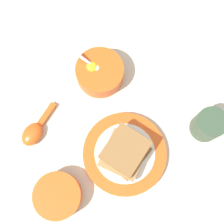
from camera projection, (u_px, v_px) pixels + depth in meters
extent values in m
plane|color=beige|center=(131.00, 163.00, 0.83)|extent=(3.00, 3.00, 0.00)
cylinder|color=#DB5119|center=(100.00, 73.00, 0.87)|extent=(0.13, 0.13, 0.05)
cylinder|color=white|center=(100.00, 72.00, 0.86)|extent=(0.11, 0.11, 0.02)
ellipsoid|color=yellow|center=(92.00, 67.00, 0.85)|extent=(0.03, 0.03, 0.02)
cylinder|color=black|center=(103.00, 67.00, 0.85)|extent=(0.03, 0.03, 0.00)
ellipsoid|color=silver|center=(95.00, 67.00, 0.85)|extent=(0.03, 0.02, 0.01)
cube|color=silver|center=(82.00, 58.00, 0.83)|extent=(0.05, 0.02, 0.03)
cylinder|color=#DB5119|center=(125.00, 154.00, 0.83)|extent=(0.22, 0.22, 0.02)
cylinder|color=white|center=(125.00, 153.00, 0.82)|extent=(0.16, 0.16, 0.00)
cube|color=brown|center=(125.00, 153.00, 0.81)|extent=(0.10, 0.11, 0.02)
cube|color=#9E7042|center=(125.00, 153.00, 0.80)|extent=(0.13, 0.13, 0.02)
cube|color=brown|center=(125.00, 150.00, 0.78)|extent=(0.11, 0.12, 0.02)
ellipsoid|color=#DB5119|center=(32.00, 134.00, 0.84)|extent=(0.06, 0.08, 0.03)
cube|color=#DB5119|center=(46.00, 115.00, 0.86)|extent=(0.03, 0.08, 0.01)
cylinder|color=#DB5119|center=(58.00, 196.00, 0.79)|extent=(0.12, 0.12, 0.05)
cylinder|color=white|center=(57.00, 196.00, 0.78)|extent=(0.10, 0.10, 0.01)
cylinder|color=#334733|center=(208.00, 125.00, 0.82)|extent=(0.08, 0.08, 0.08)
cylinder|color=#472B16|center=(212.00, 122.00, 0.79)|extent=(0.06, 0.06, 0.01)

